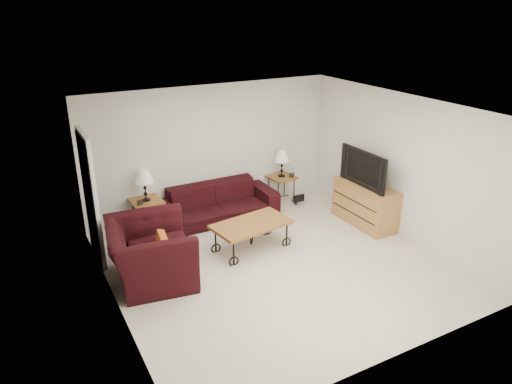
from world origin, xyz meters
TOP-DOWN VIEW (x-y plane):
  - ground at (0.00, 0.00)m, footprint 5.00×5.00m
  - wall_back at (0.00, 2.50)m, footprint 5.00×0.02m
  - wall_front at (0.00, -2.50)m, footprint 5.00×0.02m
  - wall_left at (-2.50, 0.00)m, footprint 0.02×5.00m
  - wall_right at (2.50, 0.00)m, footprint 0.02×5.00m
  - ceiling at (0.00, 0.00)m, footprint 5.00×5.00m
  - doorway at (-2.47, 1.65)m, footprint 0.08×0.94m
  - sofa at (-0.13, 2.02)m, footprint 2.30×0.90m
  - side_table_left at (-1.44, 2.20)m, footprint 0.57×0.57m
  - side_table_right at (1.41, 2.20)m, footprint 0.56×0.56m
  - lamp_left at (-1.44, 2.20)m, footprint 0.35×0.35m
  - lamp_right at (1.41, 2.20)m, footprint 0.35×0.35m
  - photo_frame_left at (-1.59, 2.05)m, footprint 0.12×0.04m
  - photo_frame_right at (1.56, 2.05)m, footprint 0.11×0.03m
  - coffee_table at (-0.11, 0.65)m, footprint 1.39×0.88m
  - armchair at (-1.88, 0.54)m, footprint 1.40×1.54m
  - throw_pillow at (-1.73, 0.49)m, footprint 0.17×0.42m
  - tv_stand at (2.23, 0.52)m, footprint 0.54×1.30m
  - television at (2.21, 0.52)m, footprint 0.15×1.16m
  - backpack at (1.57, 1.88)m, footprint 0.37×0.29m

SIDE VIEW (x-z plane):
  - ground at x=0.00m, z-range 0.00..0.00m
  - backpack at x=1.57m, z-range 0.00..0.44m
  - coffee_table at x=-0.11m, z-range 0.00..0.49m
  - side_table_right at x=1.41m, z-range 0.00..0.55m
  - side_table_left at x=-1.44m, z-range 0.00..0.58m
  - sofa at x=-0.13m, z-range 0.00..0.67m
  - tv_stand at x=2.23m, z-range 0.00..0.78m
  - armchair at x=-1.88m, z-range 0.00..0.89m
  - throw_pillow at x=-1.73m, z-range 0.32..0.72m
  - photo_frame_right at x=1.56m, z-range 0.55..0.64m
  - photo_frame_left at x=-1.59m, z-range 0.58..0.68m
  - lamp_right at x=1.41m, z-range 0.55..1.10m
  - lamp_left at x=-1.44m, z-range 0.58..1.17m
  - doorway at x=-2.47m, z-range 0.00..2.04m
  - television at x=2.21m, z-range 0.78..1.45m
  - wall_back at x=0.00m, z-range 0.00..2.50m
  - wall_front at x=0.00m, z-range 0.00..2.50m
  - wall_left at x=-2.50m, z-range 0.00..2.50m
  - wall_right at x=2.50m, z-range 0.00..2.50m
  - ceiling at x=0.00m, z-range 2.50..2.50m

